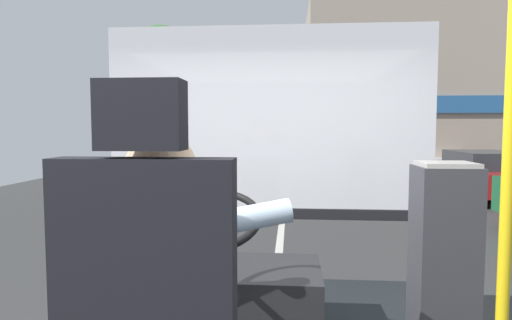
# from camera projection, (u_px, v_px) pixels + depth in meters

# --- Properties ---
(ground) EXTENTS (18.00, 44.00, 0.06)m
(ground) POSITION_uv_depth(u_px,v_px,m) (284.00, 206.00, 10.66)
(ground) COLOR #383838
(bus_driver) EXTENTS (0.80, 0.58, 0.73)m
(bus_driver) POSITION_uv_depth(u_px,v_px,m) (168.00, 279.00, 1.38)
(bus_driver) COLOR black
(bus_driver) RESTS_ON driver_seat
(steering_console) EXTENTS (1.10, 0.98, 0.87)m
(steering_console) POSITION_uv_depth(u_px,v_px,m) (222.00, 298.00, 2.45)
(steering_console) COLOR black
(steering_console) RESTS_ON bus_floor
(handrail_pole) EXTENTS (0.04, 0.04, 2.04)m
(handrail_pole) POSITION_uv_depth(u_px,v_px,m) (508.00, 171.00, 1.56)
(handrail_pole) COLOR gold
(handrail_pole) RESTS_ON bus_floor
(fare_box) EXTENTS (0.27, 0.25, 1.01)m
(fare_box) POSITION_uv_depth(u_px,v_px,m) (443.00, 269.00, 2.08)
(fare_box) COLOR #333338
(fare_box) RESTS_ON bus_floor
(windshield_panel) EXTENTS (2.50, 0.08, 1.48)m
(windshield_panel) POSITION_uv_depth(u_px,v_px,m) (268.00, 144.00, 3.39)
(windshield_panel) COLOR silver
(street_tree) EXTENTS (2.45, 2.45, 4.93)m
(street_tree) POSITION_uv_depth(u_px,v_px,m) (162.00, 68.00, 13.37)
(street_tree) COLOR #4C3828
(street_tree) RESTS_ON ground
(shop_building) EXTENTS (11.30, 5.11, 6.73)m
(shop_building) POSITION_uv_depth(u_px,v_px,m) (448.00, 90.00, 17.71)
(shop_building) COLOR gray
(shop_building) RESTS_ON ground
(parked_car_red) EXTENTS (1.85, 4.00, 1.24)m
(parked_car_red) POSITION_uv_depth(u_px,v_px,m) (482.00, 174.00, 11.72)
(parked_car_red) COLOR maroon
(parked_car_red) RESTS_ON ground
(parked_car_white) EXTENTS (1.79, 4.12, 1.24)m
(parked_car_white) POSITION_uv_depth(u_px,v_px,m) (421.00, 159.00, 17.09)
(parked_car_white) COLOR silver
(parked_car_white) RESTS_ON ground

